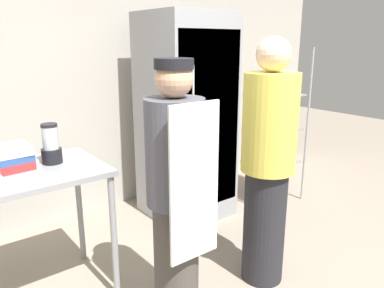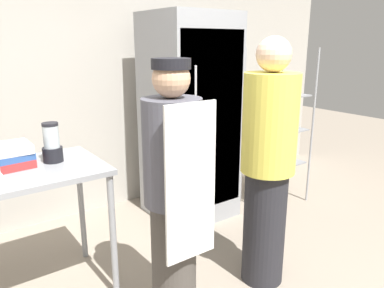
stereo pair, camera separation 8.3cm
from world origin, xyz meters
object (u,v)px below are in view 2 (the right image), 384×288
Objects in this scene: baking_rack at (277,129)px; person_customer at (268,165)px; binder_stack at (8,156)px; blender_pitcher at (52,145)px; refrigerator at (190,118)px; person_baker at (173,193)px.

baking_rack is 1.49m from person_customer.
blender_pitcher is at bearing -7.52° from binder_stack.
refrigerator reaches higher than blender_pitcher.
binder_stack is (-0.27, 0.04, -0.04)m from blender_pitcher.
blender_pitcher is at bearing 120.99° from person_baker.
binder_stack is 0.18× the size of person_baker.
binder_stack is (-2.64, -0.07, 0.19)m from baking_rack.
baking_rack is at bearing 1.46° from binder_stack.
refrigerator is 6.70× the size of binder_stack.
binder_stack is at bearing 132.26° from person_baker.
blender_pitcher is at bearing 145.49° from person_customer.
refrigerator reaches higher than person_baker.
person_baker is at bearing -129.21° from refrigerator.
baking_rack reaches higher than blender_pitcher.
baking_rack is at bearing -18.31° from refrigerator.
person_baker is (0.47, -0.78, -0.20)m from blender_pitcher.
refrigerator is 1.75m from binder_stack.
refrigerator is 1.49m from blender_pitcher.
person_customer is at bearing -34.51° from blender_pitcher.
binder_stack is 0.17× the size of person_customer.
blender_pitcher is 0.28m from binder_stack.
binder_stack is (-1.71, -0.38, 0.02)m from refrigerator.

